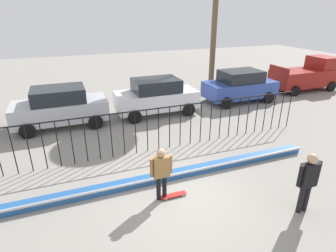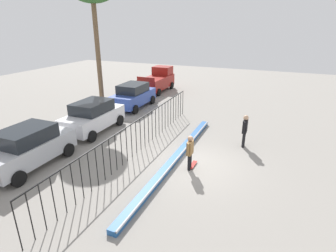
{
  "view_description": "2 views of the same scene",
  "coord_description": "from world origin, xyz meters",
  "px_view_note": "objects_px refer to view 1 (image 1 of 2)",
  "views": [
    {
      "loc": [
        -2.78,
        -6.39,
        5.25
      ],
      "look_at": [
        0.49,
        2.13,
        1.4
      ],
      "focal_mm": 29.71,
      "sensor_mm": 36.0,
      "label": 1
    },
    {
      "loc": [
        -11.04,
        -3.28,
        6.35
      ],
      "look_at": [
        0.54,
        1.58,
        1.55
      ],
      "focal_mm": 28.92,
      "sensor_mm": 36.0,
      "label": 2
    }
  ],
  "objects_px": {
    "parked_car_silver": "(60,107)",
    "skateboarder": "(161,170)",
    "pickup_truck": "(307,75)",
    "parked_car_white": "(156,96)",
    "camera_operator": "(308,178)",
    "parked_car_blue": "(240,86)",
    "skateboard": "(174,195)"
  },
  "relations": [
    {
      "from": "parked_car_silver",
      "to": "skateboarder",
      "type": "bearing_deg",
      "value": -68.13
    },
    {
      "from": "skateboarder",
      "to": "parked_car_blue",
      "type": "height_order",
      "value": "parked_car_blue"
    },
    {
      "from": "camera_operator",
      "to": "parked_car_blue",
      "type": "xyz_separation_m",
      "value": [
        4.17,
        9.2,
        -0.12
      ]
    },
    {
      "from": "skateboarder",
      "to": "camera_operator",
      "type": "height_order",
      "value": "camera_operator"
    },
    {
      "from": "skateboard",
      "to": "parked_car_silver",
      "type": "xyz_separation_m",
      "value": [
        -2.94,
        7.09,
        0.91
      ]
    },
    {
      "from": "parked_car_white",
      "to": "parked_car_silver",
      "type": "bearing_deg",
      "value": 175.61
    },
    {
      "from": "parked_car_silver",
      "to": "parked_car_white",
      "type": "height_order",
      "value": "same"
    },
    {
      "from": "parked_car_white",
      "to": "parked_car_blue",
      "type": "relative_size",
      "value": 1.0
    },
    {
      "from": "parked_car_white",
      "to": "parked_car_blue",
      "type": "height_order",
      "value": "same"
    },
    {
      "from": "skateboard",
      "to": "parked_car_silver",
      "type": "distance_m",
      "value": 7.73
    },
    {
      "from": "skateboard",
      "to": "camera_operator",
      "type": "bearing_deg",
      "value": -21.83
    },
    {
      "from": "camera_operator",
      "to": "skateboard",
      "type": "bearing_deg",
      "value": 4.55
    },
    {
      "from": "pickup_truck",
      "to": "parked_car_white",
      "type": "bearing_deg",
      "value": -173.84
    },
    {
      "from": "camera_operator",
      "to": "parked_car_blue",
      "type": "distance_m",
      "value": 10.1
    },
    {
      "from": "skateboard",
      "to": "parked_car_blue",
      "type": "height_order",
      "value": "parked_car_blue"
    },
    {
      "from": "camera_operator",
      "to": "parked_car_blue",
      "type": "height_order",
      "value": "parked_car_blue"
    },
    {
      "from": "skateboarder",
      "to": "pickup_truck",
      "type": "bearing_deg",
      "value": 12.82
    },
    {
      "from": "pickup_truck",
      "to": "parked_car_blue",
      "type": "bearing_deg",
      "value": -172.2
    },
    {
      "from": "parked_car_white",
      "to": "pickup_truck",
      "type": "relative_size",
      "value": 0.91
    },
    {
      "from": "camera_operator",
      "to": "parked_car_blue",
      "type": "bearing_deg",
      "value": -78.72
    },
    {
      "from": "skateboarder",
      "to": "parked_car_white",
      "type": "distance_m",
      "value": 7.4
    },
    {
      "from": "parked_car_white",
      "to": "parked_car_blue",
      "type": "xyz_separation_m",
      "value": [
        5.4,
        0.23,
        0.0
      ]
    },
    {
      "from": "skateboarder",
      "to": "skateboard",
      "type": "xyz_separation_m",
      "value": [
        0.37,
        -0.05,
        -0.94
      ]
    },
    {
      "from": "skateboard",
      "to": "parked_car_white",
      "type": "height_order",
      "value": "parked_car_white"
    },
    {
      "from": "camera_operator",
      "to": "pickup_truck",
      "type": "distance_m",
      "value": 14.05
    },
    {
      "from": "camera_operator",
      "to": "skateboarder",
      "type": "bearing_deg",
      "value": 6.67
    },
    {
      "from": "skateboarder",
      "to": "skateboard",
      "type": "distance_m",
      "value": 1.01
    },
    {
      "from": "skateboarder",
      "to": "camera_operator",
      "type": "relative_size",
      "value": 0.92
    },
    {
      "from": "camera_operator",
      "to": "pickup_truck",
      "type": "relative_size",
      "value": 0.39
    },
    {
      "from": "skateboarder",
      "to": "skateboard",
      "type": "relative_size",
      "value": 2.09
    },
    {
      "from": "skateboarder",
      "to": "pickup_truck",
      "type": "distance_m",
      "value": 15.66
    },
    {
      "from": "camera_operator",
      "to": "parked_car_white",
      "type": "distance_m",
      "value": 9.06
    }
  ]
}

